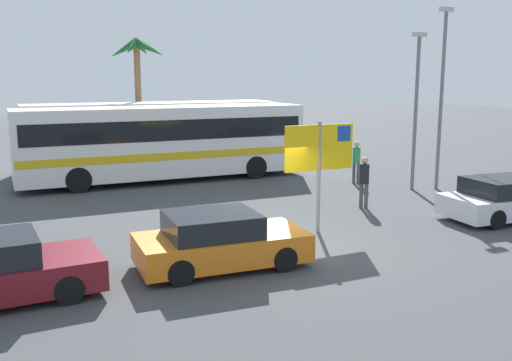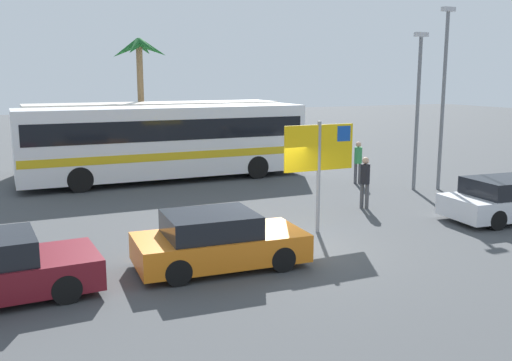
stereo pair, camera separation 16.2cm
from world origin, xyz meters
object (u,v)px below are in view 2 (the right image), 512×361
car_orange (218,241)px  car_white (509,200)px  pedestrian_crossing_lot (365,178)px  bus_front_coach (166,139)px  bus_rear_coach (156,131)px  pedestrian_near_sign (358,159)px  ferry_sign (320,152)px

car_orange → car_white: bearing=5.6°
car_orange → pedestrian_crossing_lot: 7.60m
pedestrian_crossing_lot → car_orange: bearing=-5.8°
bus_front_coach → car_white: size_ratio=2.79×
bus_front_coach → bus_rear_coach: same height
bus_front_coach → pedestrian_crossing_lot: bus_front_coach is taller
bus_rear_coach → pedestrian_near_sign: bus_rear_coach is taller
car_white → pedestrian_crossing_lot: 4.52m
bus_rear_coach → pedestrian_crossing_lot: size_ratio=6.87×
bus_front_coach → car_orange: bus_front_coach is taller
ferry_sign → car_orange: 4.48m
bus_rear_coach → car_white: bearing=-63.5°
bus_rear_coach → pedestrian_crossing_lot: bearing=-70.4°
car_white → pedestrian_near_sign: 7.13m
car_orange → pedestrian_crossing_lot: pedestrian_crossing_lot is taller
bus_rear_coach → bus_front_coach: bearing=-97.9°
car_white → car_orange: same height
car_orange → pedestrian_crossing_lot: size_ratio=2.29×
car_white → pedestrian_near_sign: (-0.84, 7.07, 0.41)m
bus_rear_coach → car_white: bus_rear_coach is taller
pedestrian_crossing_lot → ferry_sign: bearing=-1.2°
car_orange → pedestrian_near_sign: size_ratio=2.28×
bus_front_coach → car_white: 13.70m
car_white → ferry_sign: bearing=172.9°
ferry_sign → pedestrian_near_sign: size_ratio=1.81×
bus_rear_coach → pedestrian_near_sign: (6.58, -7.84, -0.74)m
pedestrian_crossing_lot → car_white: bearing=101.4°
bus_front_coach → pedestrian_near_sign: 8.20m
car_white → pedestrian_near_sign: pedestrian_near_sign is taller
bus_rear_coach → car_orange: size_ratio=3.00×
bus_front_coach → ferry_sign: 10.05m
bus_rear_coach → car_orange: 15.66m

